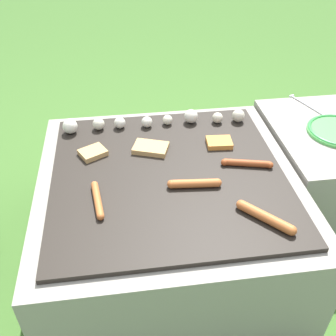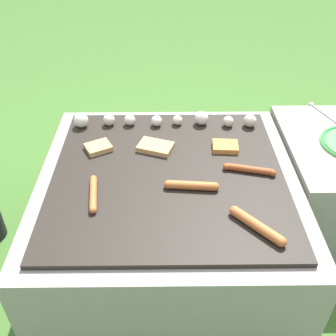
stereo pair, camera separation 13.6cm
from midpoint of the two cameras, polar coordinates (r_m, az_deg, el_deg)
The scene contains 11 objects.
ground_plane at distance 1.66m, azimuth 2.39°, elevation -12.05°, with size 14.00×14.00×0.00m, color #3D6628.
grill at distance 1.51m, azimuth 2.59°, elevation -7.01°, with size 0.91×0.91×0.41m.
sausage_front_center at distance 1.20m, azimuth 15.99°, elevation -8.19°, with size 0.14×0.16×0.03m.
sausage_mid_left at distance 1.28m, azimuth -7.83°, elevation -3.84°, with size 0.04×0.18×0.02m.
sausage_back_left at distance 1.40m, azimuth 14.45°, elevation -0.37°, with size 0.18×0.06×0.02m.
sausage_mid_right at distance 1.30m, azimuth 6.51°, elevation -2.66°, with size 0.18×0.04×0.03m.
bread_slice_right at distance 1.51m, azimuth 10.88°, elevation 3.00°, with size 0.10×0.08×0.02m.
bread_slice_left at distance 1.49m, azimuth -7.52°, elevation 2.89°, with size 0.12×0.11×0.02m.
bread_slice_center at distance 1.48m, azimuth 0.80°, elevation 2.99°, with size 0.15×0.12×0.02m.
mushroom_row at distance 1.61m, azimuth 1.68°, elevation 6.91°, with size 0.74×0.07×0.06m.
fork_utensil at distance 1.86m, azimuth 23.65°, elevation 7.23°, with size 0.09×0.20×0.01m.
Camera 2 is at (-0.01, -1.07, 1.26)m, focal length 42.00 mm.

